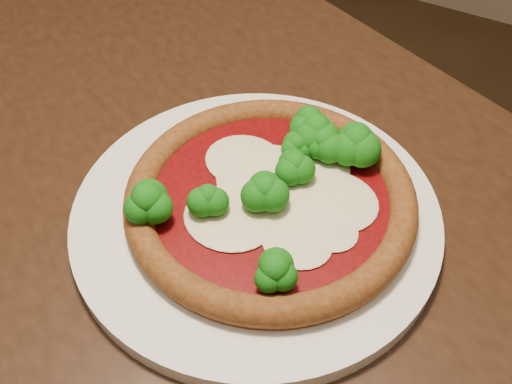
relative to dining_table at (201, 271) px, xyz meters
The scene contains 3 objects.
dining_table is the anchor object (origin of this frame).
plate 0.12m from the dining_table, 25.96° to the left, with size 0.36×0.36×0.02m, color silver.
pizza 0.15m from the dining_table, 31.92° to the left, with size 0.28×0.28×0.06m.
Camera 1 is at (0.31, -0.20, 1.19)m, focal length 40.00 mm.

